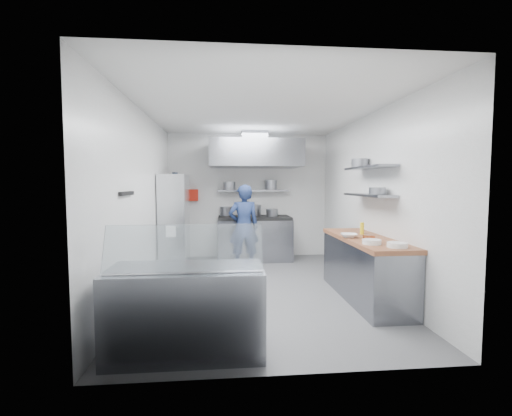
{
  "coord_description": "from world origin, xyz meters",
  "views": [
    {
      "loc": [
        -0.54,
        -5.34,
        1.67
      ],
      "look_at": [
        0.0,
        0.6,
        1.25
      ],
      "focal_mm": 24.0,
      "sensor_mm": 36.0,
      "label": 1
    }
  ],
  "objects": [
    {
      "name": "floor",
      "position": [
        0.0,
        0.0,
        0.0
      ],
      "size": [
        5.0,
        5.0,
        0.0
      ],
      "primitive_type": "plane",
      "color": "#4D4D50",
      "rests_on": "ground"
    },
    {
      "name": "ceiling",
      "position": [
        0.0,
        0.0,
        2.8
      ],
      "size": [
        5.0,
        5.0,
        0.0
      ],
      "primitive_type": "plane",
      "rotation": [
        3.14,
        0.0,
        0.0
      ],
      "color": "silver",
      "rests_on": "wall_back"
    },
    {
      "name": "wall_back",
      "position": [
        0.0,
        2.5,
        1.4
      ],
      "size": [
        3.6,
        2.8,
        0.02
      ],
      "primitive_type": "cube",
      "rotation": [
        1.57,
        0.0,
        0.0
      ],
      "color": "white",
      "rests_on": "floor"
    },
    {
      "name": "wall_front",
      "position": [
        0.0,
        -2.5,
        1.4
      ],
      "size": [
        3.6,
        2.8,
        0.02
      ],
      "primitive_type": "cube",
      "rotation": [
        -1.57,
        0.0,
        0.0
      ],
      "color": "white",
      "rests_on": "floor"
    },
    {
      "name": "wall_left",
      "position": [
        -1.8,
        0.0,
        1.4
      ],
      "size": [
        2.8,
        5.0,
        0.02
      ],
      "primitive_type": "cube",
      "rotation": [
        1.57,
        0.0,
        1.57
      ],
      "color": "white",
      "rests_on": "floor"
    },
    {
      "name": "wall_right",
      "position": [
        1.8,
        0.0,
        1.4
      ],
      "size": [
        2.8,
        5.0,
        0.02
      ],
      "primitive_type": "cube",
      "rotation": [
        1.57,
        0.0,
        -1.57
      ],
      "color": "white",
      "rests_on": "floor"
    },
    {
      "name": "gas_range",
      "position": [
        0.1,
        2.1,
        0.45
      ],
      "size": [
        1.6,
        0.8,
        0.9
      ],
      "primitive_type": "cube",
      "color": "gray",
      "rests_on": "floor"
    },
    {
      "name": "cooktop",
      "position": [
        0.1,
        2.1,
        0.93
      ],
      "size": [
        1.57,
        0.78,
        0.06
      ],
      "primitive_type": "cube",
      "color": "black",
      "rests_on": "gas_range"
    },
    {
      "name": "stock_pot_left",
      "position": [
        -0.52,
        2.37,
        1.06
      ],
      "size": [
        0.27,
        0.27,
        0.2
      ],
      "primitive_type": "cylinder",
      "color": "slate",
      "rests_on": "cooktop"
    },
    {
      "name": "stock_pot_mid",
      "position": [
        0.09,
        2.35,
        1.08
      ],
      "size": [
        0.38,
        0.38,
        0.24
      ],
      "primitive_type": "cylinder",
      "color": "slate",
      "rests_on": "cooktop"
    },
    {
      "name": "stock_pot_right",
      "position": [
        0.49,
        2.1,
        1.04
      ],
      "size": [
        0.26,
        0.26,
        0.16
      ],
      "primitive_type": "cylinder",
      "color": "slate",
      "rests_on": "cooktop"
    },
    {
      "name": "over_range_shelf",
      "position": [
        0.1,
        2.34,
        1.52
      ],
      "size": [
        1.6,
        0.3,
        0.04
      ],
      "primitive_type": "cube",
      "color": "gray",
      "rests_on": "wall_back"
    },
    {
      "name": "shelf_pot_a",
      "position": [
        -0.44,
        2.13,
        1.63
      ],
      "size": [
        0.27,
        0.27,
        0.18
      ],
      "primitive_type": "cylinder",
      "color": "slate",
      "rests_on": "over_range_shelf"
    },
    {
      "name": "shelf_pot_b",
      "position": [
        0.5,
        2.32,
        1.65
      ],
      "size": [
        0.26,
        0.26,
        0.22
      ],
      "primitive_type": "cylinder",
      "color": "slate",
      "rests_on": "over_range_shelf"
    },
    {
      "name": "extractor_hood",
      "position": [
        0.1,
        1.93,
        2.3
      ],
      "size": [
        1.9,
        1.15,
        0.55
      ],
      "primitive_type": "cube",
      "color": "gray",
      "rests_on": "wall_back"
    },
    {
      "name": "hood_duct",
      "position": [
        0.1,
        2.15,
        2.68
      ],
      "size": [
        0.55,
        0.55,
        0.24
      ],
      "primitive_type": "cube",
      "color": "slate",
      "rests_on": "extractor_hood"
    },
    {
      "name": "red_firebox",
      "position": [
        -1.25,
        2.44,
        1.42
      ],
      "size": [
        0.22,
        0.1,
        0.26
      ],
      "primitive_type": "cube",
      "color": "red",
      "rests_on": "wall_back"
    },
    {
      "name": "chef",
      "position": [
        -0.17,
        1.35,
        0.83
      ],
      "size": [
        0.65,
        0.47,
        1.66
      ],
      "primitive_type": "imported",
      "rotation": [
        0.0,
        0.0,
        3.26
      ],
      "color": "navy",
      "rests_on": "floor"
    },
    {
      "name": "wire_rack",
      "position": [
        -1.53,
        1.45,
        0.93
      ],
      "size": [
        0.5,
        0.9,
        1.85
      ],
      "primitive_type": "cube",
      "color": "silver",
      "rests_on": "floor"
    },
    {
      "name": "rack_bin_a",
      "position": [
        -1.53,
        1.06,
        0.8
      ],
      "size": [
        0.17,
        0.21,
        0.19
      ],
      "primitive_type": "cube",
      "color": "white",
      "rests_on": "wire_rack"
    },
    {
      "name": "rack_bin_b",
      "position": [
        -1.53,
        1.46,
        1.3
      ],
      "size": [
        0.14,
        0.18,
        0.16
      ],
      "primitive_type": "cube",
      "color": "yellow",
      "rests_on": "wire_rack"
    },
    {
      "name": "rack_jar",
      "position": [
        -1.48,
        1.27,
        1.8
      ],
      "size": [
        0.11,
        0.11,
        0.18
      ],
      "primitive_type": "cylinder",
      "color": "black",
      "rests_on": "wire_rack"
    },
    {
      "name": "knife_strip",
      "position": [
        -1.78,
        -0.9,
        1.55
      ],
      "size": [
        0.04,
        0.55,
        0.05
      ],
      "primitive_type": "cube",
      "color": "black",
      "rests_on": "wall_left"
    },
    {
      "name": "prep_counter_base",
      "position": [
        1.48,
        -0.6,
        0.42
      ],
      "size": [
        0.62,
        2.0,
        0.84
      ],
      "primitive_type": "cube",
      "color": "gray",
      "rests_on": "floor"
    },
    {
      "name": "prep_counter_top",
      "position": [
        1.48,
        -0.6,
        0.87
      ],
      "size": [
        0.65,
        2.04,
        0.06
      ],
      "primitive_type": "cube",
      "color": "brown",
      "rests_on": "prep_counter_base"
    },
    {
      "name": "plate_stack_a",
      "position": [
        1.54,
        -1.41,
        0.93
      ],
      "size": [
        0.24,
        0.24,
        0.06
      ],
      "primitive_type": "cylinder",
      "color": "white",
      "rests_on": "prep_counter_top"
    },
    {
      "name": "plate_stack_b",
      "position": [
        1.33,
        -1.16,
        0.93
      ],
      "size": [
        0.24,
        0.24,
        0.06
      ],
      "primitive_type": "cylinder",
      "color": "white",
      "rests_on": "prep_counter_top"
    },
    {
      "name": "copper_pan",
      "position": [
        1.46,
        -0.77,
        0.93
      ],
      "size": [
        0.16,
        0.16,
        0.06
      ],
      "primitive_type": "cylinder",
      "color": "#BA6234",
      "rests_on": "prep_counter_top"
    },
    {
      "name": "squeeze_bottle",
      "position": [
        1.55,
        -0.3,
        0.99
      ],
      "size": [
        0.06,
        0.06,
        0.18
      ],
      "primitive_type": "cylinder",
      "color": "yellow",
      "rests_on": "prep_counter_top"
    },
    {
      "name": "mixing_bowl",
      "position": [
        1.23,
        -0.61,
        0.93
      ],
      "size": [
        0.29,
        0.29,
        0.06
      ],
      "primitive_type": "imported",
      "rotation": [
        0.0,
        0.0,
        -0.25
      ],
      "color": "white",
      "rests_on": "prep_counter_top"
    },
    {
      "name": "wall_shelf_lower",
      "position": [
        1.64,
        -0.3,
        1.5
      ],
      "size": [
        0.3,
        1.3,
        0.04
      ],
      "primitive_type": "cube",
      "color": "gray",
      "rests_on": "wall_right"
    },
    {
      "name": "wall_shelf_upper",
      "position": [
        1.64,
        -0.3,
        1.92
      ],
      "size": [
        0.3,
        1.3,
        0.04
      ],
      "primitive_type": "cube",
      "color": "gray",
      "rests_on": "wall_right"
    },
    {
      "name": "shelf_pot_c",
      "position": [
        1.64,
        -0.61,
        1.57
      ],
      "size": [
        0.24,
        0.24,
        0.1
      ],
      "primitive_type": "cylinder",
      "color": "slate",
      "rests_on": "wall_shelf_lower"
    },
    {
      "name": "shelf_pot_d",
      "position": [
        1.67,
        0.12,
        2.01
      ],
      "size": [
        0.27,
        0.27,
        0.14
      ],
      "primitive_type": "cylinder",
      "color": "slate",
      "rests_on": "wall_shelf_upper"
    },
    {
      "name": "display_case",
      "position": [
        -0.92,
        -2.0,
        0.42
      ],
      "size": [
        1.5,
        0.7,
        0.85
      ],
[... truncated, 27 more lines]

